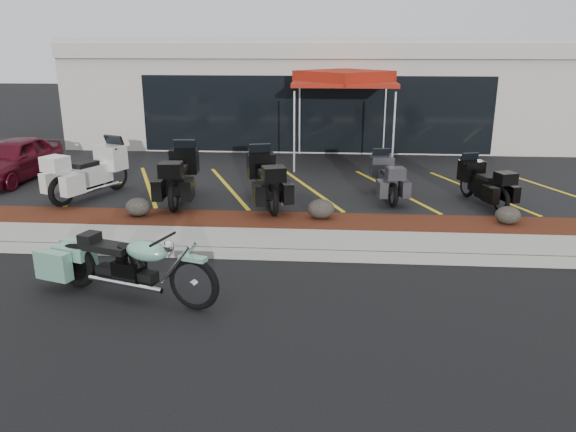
# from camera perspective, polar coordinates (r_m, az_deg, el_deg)

# --- Properties ---
(ground) EXTENTS (90.00, 90.00, 0.00)m
(ground) POSITION_cam_1_polar(r_m,az_deg,el_deg) (9.72, 1.00, -6.33)
(ground) COLOR black
(ground) RESTS_ON ground
(curb) EXTENTS (24.00, 0.25, 0.15)m
(curb) POSITION_cam_1_polar(r_m,az_deg,el_deg) (10.52, 1.28, -3.99)
(curb) COLOR gray
(curb) RESTS_ON ground
(sidewalk) EXTENTS (24.00, 1.20, 0.15)m
(sidewalk) POSITION_cam_1_polar(r_m,az_deg,el_deg) (11.17, 1.47, -2.69)
(sidewalk) COLOR gray
(sidewalk) RESTS_ON ground
(mulch_bed) EXTENTS (24.00, 1.20, 0.16)m
(mulch_bed) POSITION_cam_1_polar(r_m,az_deg,el_deg) (12.31, 1.74, -0.76)
(mulch_bed) COLOR #35100C
(mulch_bed) RESTS_ON ground
(upper_lot) EXTENTS (26.00, 9.60, 0.15)m
(upper_lot) POSITION_cam_1_polar(r_m,az_deg,el_deg) (17.52, 2.53, 4.69)
(upper_lot) COLOR black
(upper_lot) RESTS_ON ground
(dealership_building) EXTENTS (18.00, 8.16, 4.00)m
(dealership_building) POSITION_cam_1_polar(r_m,az_deg,el_deg) (23.44, 3.09, 12.66)
(dealership_building) COLOR #AAA699
(dealership_building) RESTS_ON ground
(boulder_left) EXTENTS (0.57, 0.47, 0.40)m
(boulder_left) POSITION_cam_1_polar(r_m,az_deg,el_deg) (12.98, -14.98, 0.91)
(boulder_left) COLOR black
(boulder_left) RESTS_ON mulch_bed
(boulder_mid) EXTENTS (0.60, 0.50, 0.43)m
(boulder_mid) POSITION_cam_1_polar(r_m,az_deg,el_deg) (12.38, 3.38, 0.74)
(boulder_mid) COLOR black
(boulder_mid) RESTS_ON mulch_bed
(boulder_right) EXTENTS (0.54, 0.45, 0.38)m
(boulder_right) POSITION_cam_1_polar(r_m,az_deg,el_deg) (12.87, 21.43, 0.09)
(boulder_right) COLOR black
(boulder_right) RESTS_ON mulch_bed
(hero_cruiser) EXTENTS (3.27, 1.75, 1.12)m
(hero_cruiser) POSITION_cam_1_polar(r_m,az_deg,el_deg) (8.51, -9.55, -6.02)
(hero_cruiser) COLOR #6AA58A
(hero_cruiser) RESTS_ON ground
(touring_white) EXTENTS (1.85, 2.65, 1.44)m
(touring_white) POSITION_cam_1_polar(r_m,az_deg,el_deg) (15.38, -17.13, 5.20)
(touring_white) COLOR silver
(touring_white) RESTS_ON upper_lot
(touring_black_front) EXTENTS (1.10, 2.46, 1.40)m
(touring_black_front) POSITION_cam_1_polar(r_m,az_deg,el_deg) (14.62, -10.36, 4.99)
(touring_black_front) COLOR black
(touring_black_front) RESTS_ON upper_lot
(touring_black_mid) EXTENTS (1.52, 2.49, 1.36)m
(touring_black_mid) POSITION_cam_1_polar(r_m,az_deg,el_deg) (14.04, -2.85, 4.66)
(touring_black_mid) COLOR black
(touring_black_mid) RESTS_ON upper_lot
(touring_grey) EXTENTS (1.02, 2.06, 1.15)m
(touring_grey) POSITION_cam_1_polar(r_m,az_deg,el_deg) (14.70, 9.36, 4.62)
(touring_grey) COLOR #2B2B30
(touring_grey) RESTS_ON upper_lot
(touring_black_rear) EXTENTS (1.33, 2.09, 1.13)m
(touring_black_rear) POSITION_cam_1_polar(r_m,az_deg,el_deg) (14.72, 17.85, 4.00)
(touring_black_rear) COLOR black
(touring_black_rear) RESTS_ON upper_lot
(parked_car) EXTENTS (1.65, 3.61, 1.20)m
(parked_car) POSITION_cam_1_polar(r_m,az_deg,el_deg) (17.54, -26.16, 5.21)
(parked_car) COLOR #4C0A18
(parked_car) RESTS_ON upper_lot
(traffic_cone) EXTENTS (0.42, 0.42, 0.45)m
(traffic_cone) POSITION_cam_1_polar(r_m,az_deg,el_deg) (16.96, -2.25, 5.31)
(traffic_cone) COLOR red
(traffic_cone) RESTS_ON upper_lot
(popup_canopy) EXTENTS (3.24, 3.24, 2.89)m
(popup_canopy) POSITION_cam_1_polar(r_m,az_deg,el_deg) (17.93, 5.71, 13.64)
(popup_canopy) COLOR silver
(popup_canopy) RESTS_ON upper_lot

